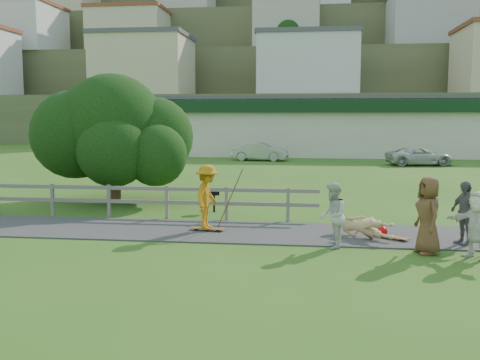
% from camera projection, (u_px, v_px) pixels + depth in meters
% --- Properties ---
extents(ground, '(260.00, 260.00, 0.00)m').
position_uv_depth(ground, '(208.00, 244.00, 14.23)').
color(ground, '#31601B').
rests_on(ground, ground).
extents(path, '(34.00, 3.00, 0.04)m').
position_uv_depth(path, '(217.00, 231.00, 15.71)').
color(path, '#333335').
rests_on(path, ground).
extents(fence, '(15.05, 0.10, 1.10)m').
position_uv_depth(fence, '(91.00, 196.00, 17.98)').
color(fence, '#656059').
rests_on(fence, ground).
extents(strip_mall, '(32.50, 10.75, 5.10)m').
position_uv_depth(strip_mall, '(324.00, 125.00, 47.84)').
color(strip_mall, beige).
rests_on(strip_mall, ground).
extents(hillside, '(220.00, 67.00, 47.50)m').
position_uv_depth(hillside, '(296.00, 59.00, 102.48)').
color(hillside, '#4B5834').
rests_on(hillside, ground).
extents(skater_rider, '(0.88, 1.31, 1.88)m').
position_uv_depth(skater_rider, '(207.00, 200.00, 15.57)').
color(skater_rider, '#BD7811').
rests_on(skater_rider, ground).
extents(skater_fallen, '(1.40, 1.73, 0.66)m').
position_uv_depth(skater_fallen, '(362.00, 227.00, 14.77)').
color(skater_fallen, tan).
rests_on(skater_fallen, ground).
extents(spectator_a, '(0.65, 0.83, 1.69)m').
position_uv_depth(spectator_a, '(333.00, 215.00, 13.69)').
color(spectator_a, silver).
rests_on(spectator_a, ground).
extents(spectator_b, '(0.78, 1.08, 1.71)m').
position_uv_depth(spectator_b, '(464.00, 213.00, 13.97)').
color(spectator_b, slate).
rests_on(spectator_b, ground).
extents(spectator_c, '(0.79, 1.04, 1.92)m').
position_uv_depth(spectator_c, '(428.00, 215.00, 13.10)').
color(spectator_c, brown).
rests_on(spectator_c, ground).
extents(spectator_d, '(1.23, 1.53, 1.63)m').
position_uv_depth(spectator_d, '(477.00, 225.00, 12.67)').
color(spectator_d, silver).
rests_on(spectator_d, ground).
extents(car_silver, '(4.42, 2.02, 1.40)m').
position_uv_depth(car_silver, '(260.00, 152.00, 40.99)').
color(car_silver, '#ABB0B3').
rests_on(car_silver, ground).
extents(car_white, '(4.78, 2.77, 1.25)m').
position_uv_depth(car_white, '(420.00, 156.00, 36.99)').
color(car_white, silver).
rests_on(car_white, ground).
extents(tree, '(6.58, 6.58, 4.18)m').
position_uv_depth(tree, '(113.00, 149.00, 21.07)').
color(tree, black).
rests_on(tree, ground).
extents(bbq, '(0.42, 0.35, 0.81)m').
position_uv_depth(bbq, '(214.00, 201.00, 18.90)').
color(bbq, black).
rests_on(bbq, ground).
extents(longboard_rider, '(1.02, 0.36, 0.11)m').
position_uv_depth(longboard_rider, '(208.00, 230.00, 15.68)').
color(longboard_rider, brown).
rests_on(longboard_rider, ground).
extents(longboard_fallen, '(0.92, 0.76, 0.11)m').
position_uv_depth(longboard_fallen, '(392.00, 238.00, 14.60)').
color(longboard_fallen, brown).
rests_on(longboard_fallen, ground).
extents(helmet, '(0.31, 0.31, 0.31)m').
position_uv_depth(helmet, '(382.00, 231.00, 15.06)').
color(helmet, red).
rests_on(helmet, ground).
extents(pole_rider, '(0.03, 0.03, 1.99)m').
position_uv_depth(pole_rider, '(230.00, 197.00, 15.88)').
color(pole_rider, brown).
rests_on(pole_rider, ground).
extents(pole_spec_left, '(0.03, 0.03, 1.72)m').
position_uv_depth(pole_spec_left, '(420.00, 218.00, 13.23)').
color(pole_spec_left, brown).
rests_on(pole_spec_left, ground).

